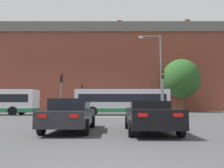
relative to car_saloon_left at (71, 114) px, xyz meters
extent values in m
cube|color=silver|center=(1.82, 10.77, -0.75)|extent=(7.32, 0.30, 0.01)
cube|color=gray|center=(1.82, 24.63, -0.74)|extent=(68.13, 2.50, 0.01)
cube|color=brown|center=(3.92, 33.42, 6.26)|extent=(45.23, 12.23, 14.03)
cube|color=#5B5954|center=(3.92, 33.42, 14.19)|extent=(46.13, 12.72, 1.83)
cube|color=brown|center=(-16.01, 33.84, 15.90)|extent=(0.90, 0.90, 1.59)
cube|color=brown|center=(-9.16, 32.95, 15.90)|extent=(0.90, 0.90, 1.59)
cube|color=brown|center=(-2.63, 35.85, 15.90)|extent=(0.90, 0.90, 1.59)
cube|color=brown|center=(3.38, 31.02, 15.90)|extent=(0.90, 0.90, 1.59)
cube|color=brown|center=(10.75, 33.00, 15.90)|extent=(0.90, 0.90, 1.59)
cube|color=brown|center=(16.40, 30.60, 15.90)|extent=(0.90, 0.90, 1.59)
cube|color=brown|center=(23.61, 32.07, 15.90)|extent=(0.90, 0.90, 1.59)
cube|color=#232328|center=(0.00, 0.01, -0.11)|extent=(1.83, 4.71, 0.63)
cube|color=black|center=(0.00, -0.04, 0.46)|extent=(1.57, 2.12, 0.51)
cylinder|color=black|center=(-0.88, 1.47, -0.43)|extent=(0.22, 0.64, 0.64)
cylinder|color=black|center=(0.88, 1.47, -0.43)|extent=(0.22, 0.64, 0.64)
cylinder|color=black|center=(-0.88, -1.45, -0.43)|extent=(0.22, 0.64, 0.64)
cylinder|color=black|center=(0.88, -1.45, -0.43)|extent=(0.22, 0.64, 0.64)
cube|color=red|center=(-0.57, -2.36, 0.04)|extent=(0.32, 0.05, 0.12)
cube|color=red|center=(0.57, -2.36, 0.04)|extent=(0.32, 0.05, 0.12)
cube|color=black|center=(3.56, -0.55, -0.07)|extent=(1.98, 4.63, 0.71)
cube|color=black|center=(3.56, -0.43, 0.44)|extent=(1.65, 1.41, 0.32)
cylinder|color=black|center=(2.68, 0.89, -0.43)|extent=(0.23, 0.64, 0.64)
cylinder|color=black|center=(4.50, 0.86, -0.43)|extent=(0.23, 0.64, 0.64)
cylinder|color=black|center=(2.63, -1.95, -0.43)|extent=(0.23, 0.64, 0.64)
cylinder|color=black|center=(4.45, -1.99, -0.43)|extent=(0.23, 0.64, 0.64)
cube|color=red|center=(2.93, -2.85, 0.11)|extent=(0.32, 0.06, 0.12)
cube|color=red|center=(4.11, -2.87, 0.11)|extent=(0.32, 0.06, 0.12)
cube|color=silver|center=(3.06, 15.30, 0.89)|extent=(10.66, 2.56, 2.58)
cube|color=#1E7042|center=(3.06, 15.30, -0.18)|extent=(10.68, 2.58, 0.44)
cube|color=black|center=(3.06, 15.30, 1.18)|extent=(9.81, 2.59, 0.90)
cylinder|color=black|center=(-0.24, 14.07, -0.25)|extent=(1.00, 0.28, 1.00)
cylinder|color=black|center=(-0.24, 16.53, -0.25)|extent=(1.00, 0.28, 1.00)
cylinder|color=black|center=(6.37, 14.07, -0.25)|extent=(1.00, 0.28, 1.00)
cylinder|color=black|center=(6.37, 16.53, -0.25)|extent=(1.00, 0.28, 1.00)
cylinder|color=black|center=(-9.02, 13.94, -0.25)|extent=(1.00, 0.28, 1.00)
cylinder|color=black|center=(-9.02, 16.35, -0.25)|extent=(1.00, 0.28, 1.00)
cylinder|color=slate|center=(6.84, 10.83, 1.12)|extent=(0.12, 0.12, 3.74)
cube|color=black|center=(6.84, 10.83, 3.39)|extent=(0.26, 0.20, 0.80)
sphere|color=black|center=(6.84, 10.70, 3.64)|extent=(0.17, 0.17, 0.17)
sphere|color=orange|center=(6.84, 10.70, 3.39)|extent=(0.17, 0.17, 0.17)
sphere|color=black|center=(6.84, 10.70, 3.13)|extent=(0.17, 0.17, 0.17)
cylinder|color=slate|center=(-3.00, 10.82, 0.92)|extent=(0.12, 0.12, 3.35)
cube|color=black|center=(-3.00, 10.82, 3.00)|extent=(0.26, 0.20, 0.80)
sphere|color=red|center=(-3.00, 10.69, 3.25)|extent=(0.17, 0.17, 0.17)
sphere|color=black|center=(-3.00, 10.69, 3.00)|extent=(0.17, 0.17, 0.17)
sphere|color=black|center=(-3.00, 10.69, 2.74)|extent=(0.17, 0.17, 0.17)
cylinder|color=slate|center=(-2.80, 23.82, 1.04)|extent=(0.12, 0.12, 3.57)
cube|color=black|center=(-2.80, 23.82, 3.22)|extent=(0.26, 0.20, 0.80)
sphere|color=red|center=(-2.80, 23.69, 3.48)|extent=(0.17, 0.17, 0.17)
sphere|color=black|center=(-2.80, 23.69, 3.22)|extent=(0.17, 0.17, 0.17)
sphere|color=black|center=(-2.80, 23.69, 2.97)|extent=(0.17, 0.17, 0.17)
cylinder|color=slate|center=(6.41, 23.82, 0.75)|extent=(0.12, 0.12, 3.00)
cube|color=black|center=(6.41, 23.82, 2.65)|extent=(0.26, 0.20, 0.80)
sphere|color=red|center=(6.41, 23.69, 2.91)|extent=(0.17, 0.17, 0.17)
sphere|color=black|center=(6.41, 23.69, 2.65)|extent=(0.17, 0.17, 0.17)
sphere|color=black|center=(6.41, 23.69, 2.40)|extent=(0.17, 0.17, 0.17)
cylinder|color=slate|center=(6.89, 11.72, 3.43)|extent=(0.16, 0.16, 8.35)
cylinder|color=slate|center=(5.89, 11.72, 7.45)|extent=(2.00, 0.10, 0.10)
ellipsoid|color=#B2B2B7|center=(4.89, 11.72, 7.35)|extent=(0.50, 0.36, 0.22)
cylinder|color=black|center=(-0.32, 24.95, -0.36)|extent=(0.13, 0.13, 0.77)
cylinder|color=black|center=(-0.21, 24.82, -0.36)|extent=(0.13, 0.13, 0.77)
cube|color=olive|center=(-0.26, 24.88, 0.33)|extent=(0.42, 0.45, 0.61)
sphere|color=tan|center=(-0.26, 24.88, 0.75)|extent=(0.23, 0.23, 0.23)
cylinder|color=#4C3823|center=(12.95, 24.47, 0.67)|extent=(0.36, 0.36, 2.84)
ellipsoid|color=#234C1E|center=(12.95, 24.47, 4.60)|extent=(5.91, 5.91, 6.21)
camera|label=1|loc=(1.91, -10.17, 0.45)|focal=35.00mm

